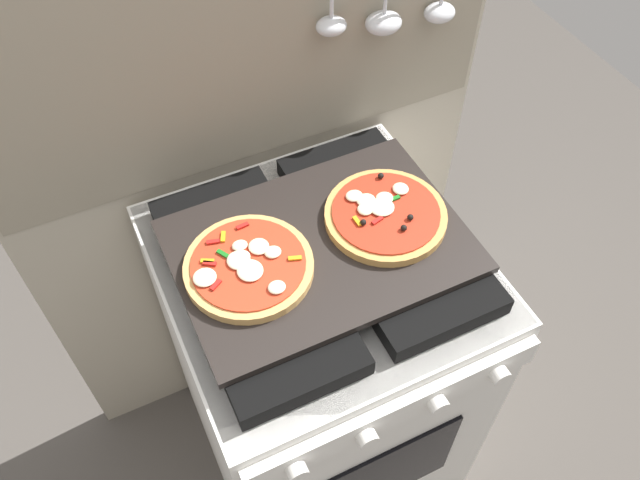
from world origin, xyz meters
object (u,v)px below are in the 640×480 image
at_px(baking_tray, 320,246).
at_px(pizza_left, 248,265).
at_px(pizza_right, 385,214).
at_px(stove, 320,364).

height_order(baking_tray, pizza_left, pizza_left).
bearing_deg(pizza_right, pizza_left, 179.91).
relative_size(stove, pizza_left, 3.84).
relative_size(stove, pizza_right, 3.84).
relative_size(baking_tray, pizza_left, 2.31).
xyz_separation_m(stove, baking_tray, (0.00, 0.00, 0.46)).
height_order(stove, pizza_left, pizza_left).
xyz_separation_m(stove, pizza_right, (0.14, 0.00, 0.48)).
bearing_deg(pizza_right, baking_tray, -179.49).
distance_m(stove, baking_tray, 0.46).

